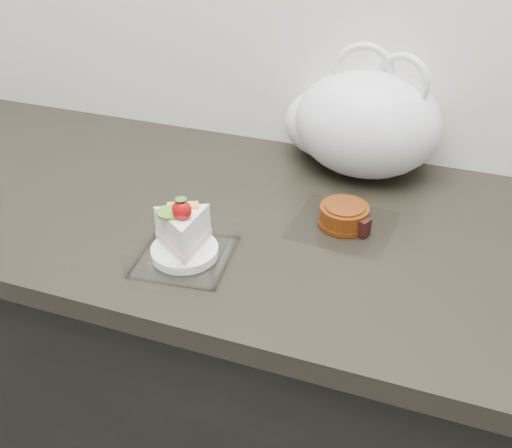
# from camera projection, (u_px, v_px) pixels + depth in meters

# --- Properties ---
(counter) EXTENTS (2.04, 0.64, 0.90)m
(counter) POSITION_uv_depth(u_px,v_px,m) (284.00, 386.00, 1.29)
(counter) COLOR black
(counter) RESTS_ON ground
(cake_tray) EXTENTS (0.17, 0.17, 0.12)m
(cake_tray) POSITION_uv_depth(u_px,v_px,m) (184.00, 241.00, 0.93)
(cake_tray) COLOR white
(cake_tray) RESTS_ON counter
(mooncake_wrap) EXTENTS (0.19, 0.18, 0.04)m
(mooncake_wrap) POSITION_uv_depth(u_px,v_px,m) (344.00, 218.00, 1.01)
(mooncake_wrap) COLOR white
(mooncake_wrap) RESTS_ON counter
(plastic_bag) EXTENTS (0.34, 0.26, 0.27)m
(plastic_bag) POSITION_uv_depth(u_px,v_px,m) (359.00, 123.00, 1.14)
(plastic_bag) COLOR white
(plastic_bag) RESTS_ON counter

